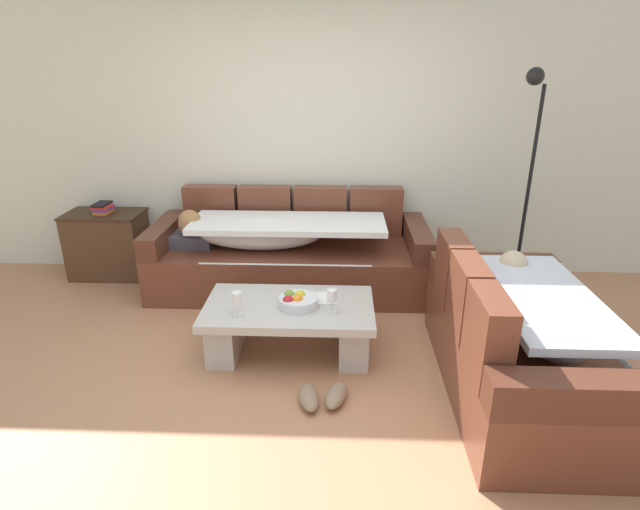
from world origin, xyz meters
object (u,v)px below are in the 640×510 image
Objects in this scene: pair_of_shoes at (323,396)px; floor_lamp at (527,171)px; wine_glass_near_right at (332,297)px; coffee_table at (289,322)px; side_cabinet at (108,244)px; fruit_bowl at (297,301)px; open_magazine at (316,298)px; book_stack_on_cabinet at (103,208)px; couch_along_wall at (285,255)px; wine_glass_near_left at (237,299)px; couch_near_window at (520,343)px.

floor_lamp is at bearing 45.45° from pair_of_shoes.
wine_glass_near_right is at bearing 84.67° from pair_of_shoes.
coffee_table is 1.67× the size of side_cabinet.
side_cabinet is at bearing 147.13° from wine_glass_near_right.
side_cabinet reaches higher than coffee_table.
fruit_bowl is 0.71m from pair_of_shoes.
open_magazine is at bearing -30.57° from side_cabinet.
open_magazine is at bearing -30.65° from book_stack_on_cabinet.
couch_along_wall is at bearing 110.37° from wine_glass_near_right.
book_stack_on_cabinet is at bearing 143.47° from open_magazine.
wine_glass_near_left is at bearing -98.61° from couch_along_wall.
couch_near_window is 1.48m from fruit_bowl.
side_cabinet is 3.93m from floor_lamp.
floor_lamp is (1.88, 1.14, 0.69)m from fruit_bowl.
floor_lamp reaches higher than side_cabinet.
side_cabinet is (-1.97, 1.35, -0.10)m from fruit_bowl.
couch_along_wall is 1.27× the size of floor_lamp.
fruit_bowl is 0.14× the size of floor_lamp.
side_cabinet is 3.45× the size of book_stack_on_cabinet.
pair_of_shoes is at bearing -134.55° from floor_lamp.
coffee_table is at bearing 162.40° from fruit_bowl.
couch_near_window reaches higher than wine_glass_near_left.
coffee_table is 7.23× the size of wine_glass_near_left.
wine_glass_near_right reaches higher than pair_of_shoes.
open_magazine is at bearing 26.68° from coffee_table.
couch_near_window is at bearing -26.14° from open_magazine.
wine_glass_near_right is 2.64m from side_cabinet.
open_magazine is 2.43m from side_cabinet.
fruit_bowl is 0.39× the size of side_cabinet.
wine_glass_near_left is (-0.39, -0.14, 0.07)m from fruit_bowl.
couch_near_window is at bearing -14.30° from fruit_bowl.
couch_near_window is 6.18× the size of open_magazine.
fruit_bowl is 2.40m from book_stack_on_cabinet.
couch_along_wall is 2.07× the size of coffee_table.
couch_near_window reaches higher than wine_glass_near_right.
side_cabinet is (-2.21, 1.43, -0.17)m from wine_glass_near_right.
open_magazine is at bearing 95.71° from pair_of_shoes.
side_cabinet is (-1.90, 1.33, 0.08)m from coffee_table.
side_cabinet is at bearing 143.55° from open_magazine.
coffee_table is at bearing -150.04° from floor_lamp.
floor_lamp is (2.27, 1.28, 0.62)m from wine_glass_near_left.
book_stack_on_cabinet is (0.01, -0.00, 0.37)m from side_cabinet.
coffee_table is 3.43× the size of pair_of_shoes.
side_cabinet reaches higher than fruit_bowl.
couch_along_wall is 1.43× the size of couch_near_window.
fruit_bowl is at bearing 75.70° from couch_near_window.
pair_of_shoes is (-0.05, -0.49, -0.45)m from wine_glass_near_right.
wine_glass_near_left and wine_glass_near_right have the same top height.
couch_near_window is at bearing -26.82° from side_cabinet.
book_stack_on_cabinet is (-1.90, 1.33, 0.45)m from coffee_table.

